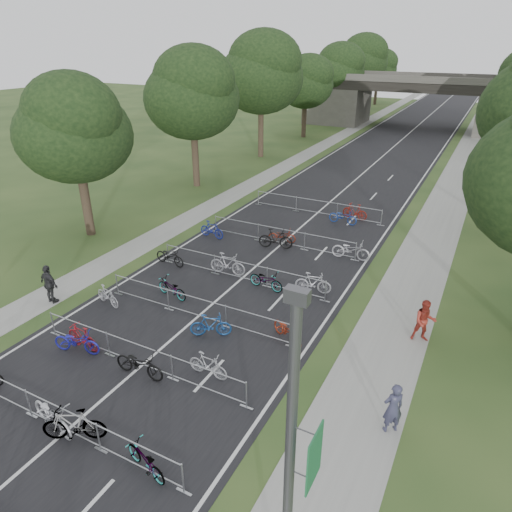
{
  "coord_description": "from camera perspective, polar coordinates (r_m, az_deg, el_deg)",
  "views": [
    {
      "loc": [
        10.28,
        -3.05,
        11.28
      ],
      "look_at": [
        0.45,
        15.89,
        1.1
      ],
      "focal_mm": 32.0,
      "sensor_mm": 36.0,
      "label": 1
    }
  ],
  "objects": [
    {
      "name": "bike_8",
      "position": [
        19.57,
        -21.51,
        -9.91
      ],
      "size": [
        2.08,
        1.14,
        1.04
      ],
      "primitive_type": "imported",
      "rotation": [
        0.0,
        0.0,
        1.81
      ],
      "color": "#1D1E9F",
      "rests_on": "ground"
    },
    {
      "name": "sidewalk_left",
      "position": [
        57.07,
        8.99,
        13.81
      ],
      "size": [
        2.0,
        140.0,
        0.01
      ],
      "primitive_type": "cube",
      "color": "gray",
      "rests_on": "ground"
    },
    {
      "name": "barrier_row_4",
      "position": [
        23.38,
        -1.99,
        -1.84
      ],
      "size": [
        9.7,
        0.08,
        1.1
      ],
      "color": "#A1A4A9",
      "rests_on": "ground"
    },
    {
      "name": "bike_13",
      "position": [
        22.25,
        -10.5,
        -3.99
      ],
      "size": [
        1.94,
        0.97,
        0.97
      ],
      "primitive_type": "imported",
      "rotation": [
        0.0,
        0.0,
        4.53
      ],
      "color": "#A1A4A9",
      "rests_on": "ground"
    },
    {
      "name": "bike_5",
      "position": [
        16.53,
        -24.11,
        -17.71
      ],
      "size": [
        2.19,
        1.1,
        1.1
      ],
      "primitive_type": "imported",
      "rotation": [
        0.0,
        0.0,
        1.39
      ],
      "color": "silver",
      "rests_on": "ground"
    },
    {
      "name": "bike_19",
      "position": [
        22.41,
        7.15,
        -3.37
      ],
      "size": [
        1.85,
        0.88,
        1.07
      ],
      "primitive_type": "imported",
      "rotation": [
        0.0,
        0.0,
        1.79
      ],
      "color": "#A5A5AD",
      "rests_on": "ground"
    },
    {
      "name": "bike_22",
      "position": [
        26.96,
        2.47,
        2.17
      ],
      "size": [
        2.12,
        1.08,
        1.23
      ],
      "primitive_type": "imported",
      "rotation": [
        0.0,
        0.0,
        1.83
      ],
      "color": "black",
      "rests_on": "ground"
    },
    {
      "name": "bike_18",
      "position": [
        22.58,
        1.28,
        -3.03
      ],
      "size": [
        1.95,
        0.87,
        0.99
      ],
      "primitive_type": "imported",
      "rotation": [
        0.0,
        0.0,
        1.46
      ],
      "color": "#A1A4A9",
      "rests_on": "ground"
    },
    {
      "name": "tree_left_3",
      "position": [
        59.29,
        6.3,
        20.72
      ],
      "size": [
        6.72,
        6.72,
        10.25
      ],
      "color": "#33261C",
      "rests_on": "ground"
    },
    {
      "name": "bike_12",
      "position": [
        22.37,
        -18.07,
        -4.74
      ],
      "size": [
        1.67,
        0.79,
        0.97
      ],
      "primitive_type": "imported",
      "rotation": [
        0.0,
        0.0,
        1.35
      ],
      "color": "#A5A5AD",
      "rests_on": "ground"
    },
    {
      "name": "bike_21",
      "position": [
        27.83,
        3.28,
        2.54
      ],
      "size": [
        1.78,
        1.0,
        0.88
      ],
      "primitive_type": "imported",
      "rotation": [
        0.0,
        0.0,
        1.83
      ],
      "color": "maroon",
      "rests_on": "ground"
    },
    {
      "name": "bike_9",
      "position": [
        19.74,
        -20.87,
        -9.44
      ],
      "size": [
        1.77,
        0.64,
        1.04
      ],
      "primitive_type": "imported",
      "rotation": [
        0.0,
        0.0,
        4.63
      ],
      "color": "maroon",
      "rests_on": "ground"
    },
    {
      "name": "tree_left_0",
      "position": [
        29.21,
        -21.78,
        14.33
      ],
      "size": [
        6.72,
        6.72,
        10.25
      ],
      "color": "#33261C",
      "rests_on": "ground"
    },
    {
      "name": "overpass_bridge",
      "position": [
        69.26,
        19.68,
        17.69
      ],
      "size": [
        31.0,
        8.0,
        7.05
      ],
      "color": "#4D4C45",
      "rests_on": "ground"
    },
    {
      "name": "barrier_row_1",
      "position": [
        16.28,
        -23.09,
        -18.28
      ],
      "size": [
        9.7,
        0.08,
        1.1
      ],
      "color": "#A1A4A9",
      "rests_on": "ground"
    },
    {
      "name": "bike_27",
      "position": [
        32.25,
        12.26,
        5.47
      ],
      "size": [
        1.88,
        0.81,
        1.09
      ],
      "primitive_type": "imported",
      "rotation": [
        0.0,
        0.0,
        4.54
      ],
      "color": "maroon",
      "rests_on": "ground"
    },
    {
      "name": "bike_20",
      "position": [
        28.59,
        -5.54,
        3.3
      ],
      "size": [
        1.82,
        0.69,
        1.07
      ],
      "primitive_type": "imported",
      "rotation": [
        0.0,
        0.0,
        1.46
      ],
      "color": "navy",
      "rests_on": "ground"
    },
    {
      "name": "pedestrian_c",
      "position": [
        23.31,
        -24.41,
        -3.25
      ],
      "size": [
        1.17,
        0.57,
        1.93
      ],
      "primitive_type": "imported",
      "rotation": [
        0.0,
        0.0,
        3.05
      ],
      "color": "#252528",
      "rests_on": "ground"
    },
    {
      "name": "tree_left_1",
      "position": [
        38.02,
        -7.96,
        19.27
      ],
      "size": [
        7.56,
        7.56,
        11.53
      ],
      "color": "#33261C",
      "rests_on": "ground"
    },
    {
      "name": "barrier_row_6",
      "position": [
        32.63,
        7.54,
        6.07
      ],
      "size": [
        9.7,
        0.08,
        1.1
      ],
      "color": "#A1A4A9",
      "rests_on": "ground"
    },
    {
      "name": "bike_10",
      "position": [
        17.65,
        -14.38,
        -12.91
      ],
      "size": [
        2.11,
        0.81,
        1.09
      ],
      "primitive_type": "imported",
      "rotation": [
        0.0,
        0.0,
        1.61
      ],
      "color": "black",
      "rests_on": "ground"
    },
    {
      "name": "tree_left_2",
      "position": [
        48.24,
        0.72,
        21.74
      ],
      "size": [
        8.4,
        8.4,
        12.81
      ],
      "color": "#33261C",
      "rests_on": "ground"
    },
    {
      "name": "tree_left_4",
      "position": [
        70.51,
        10.23,
        21.9
      ],
      "size": [
        7.56,
        7.56,
        11.53
      ],
      "color": "#33261C",
      "rests_on": "ground"
    },
    {
      "name": "lane_markings",
      "position": [
        55.2,
        16.52,
        12.69
      ],
      "size": [
        0.12,
        140.0,
        0.0
      ],
      "primitive_type": "cube",
      "color": "silver",
      "rests_on": "ground"
    },
    {
      "name": "bike_11",
      "position": [
        17.23,
        -6.03,
        -13.42
      ],
      "size": [
        1.66,
        0.49,
        0.99
      ],
      "primitive_type": "imported",
      "rotation": [
        0.0,
        0.0,
        1.56
      ],
      "color": "#999BA0",
      "rests_on": "ground"
    },
    {
      "name": "barrier_row_3",
      "position": [
        20.45,
        -7.51,
        -6.4
      ],
      "size": [
        9.7,
        0.08,
        1.1
      ],
      "color": "#A1A4A9",
      "rests_on": "ground"
    },
    {
      "name": "pedestrian_b",
      "position": [
        19.9,
        20.33,
        -7.65
      ],
      "size": [
        1.08,
        0.96,
        1.85
      ],
      "primitive_type": "imported",
      "rotation": [
        0.0,
        0.0,
        0.33
      ],
      "color": "maroon",
      "rests_on": "ground"
    },
    {
      "name": "pedestrian_a",
      "position": [
        15.52,
        16.75,
        -17.76
      ],
      "size": [
        0.79,
        0.76,
        1.83
      ],
      "primitive_type": "imported",
      "rotation": [
        0.0,
        0.0,
        3.81
      ],
      "color": "#33334C",
      "rests_on": "ground"
    },
    {
      "name": "road",
      "position": [
        55.2,
        16.52,
        12.7
      ],
      "size": [
        11.0,
        140.0,
        0.01
      ],
      "primitive_type": "cube",
      "color": "black",
      "rests_on": "ground"
    },
    {
      "name": "barrier_row_2",
      "position": [
        18.06,
        -14.44,
        -11.93
      ],
      "size": [
        9.7,
        0.08,
        1.1
      ],
      "color": "#A1A4A9",
      "rests_on": "ground"
    },
    {
      "name": "bike_26",
      "position": [
        31.22,
        10.82,
        4.86
      ],
      "size": [
        1.96,
        0.73,
        1.02
      ],
      "primitive_type": "imported",
      "rotation": [
        0.0,
        0.0,
        1.54
      ],
      "color": "navy",
      "rests_on": "ground"
    },
    {
      "name": "bike_6",
      "position": [
        15.9,
        -21.81,
        -18.99
      ],
      "size": [
        2.02,
        1.43,
        1.19
      ],
      "primitive_type": "imported",
      "rotation": [
        0.0,
        0.0,
        5.2
      ],
      "color": "#A1A4A9",
      "rests_on": "ground"
    },
    {
      "name": "bike_17",
      "position": [
        23.97,
        -3.57,
        -1.01
      ],
      "size": [
        2.05,
        0.78,
        1.2
      ],
      "primitive_type": "imported",
      "rotation": [
        0.0,
        0.0,
        1.68
      ],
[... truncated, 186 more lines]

